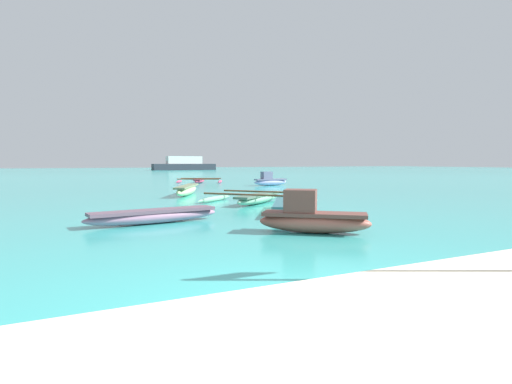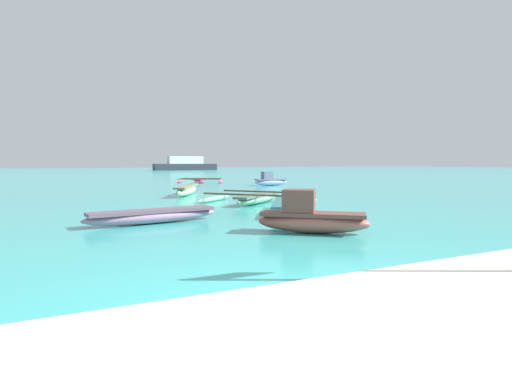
% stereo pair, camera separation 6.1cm
% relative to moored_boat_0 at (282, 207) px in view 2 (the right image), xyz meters
% --- Properties ---
extents(ground_plane, '(240.00, 240.00, 0.00)m').
position_rel_moored_boat_0_xyz_m(ground_plane, '(-3.63, -7.43, -0.20)').
color(ground_plane, '#38ADA8').
extents(moored_boat_0, '(2.20, 3.14, 0.35)m').
position_rel_moored_boat_0_xyz_m(moored_boat_0, '(0.00, 0.00, 0.00)').
color(moored_boat_0, teal).
rests_on(moored_boat_0, ground_plane).
extents(moored_boat_1, '(4.48, 4.63, 0.41)m').
position_rel_moored_boat_0_xyz_m(moored_boat_1, '(0.62, 2.89, -0.01)').
color(moored_boat_1, '#79B18F').
rests_on(moored_boat_1, ground_plane).
extents(moored_boat_2, '(3.44, 1.05, 0.35)m').
position_rel_moored_boat_0_xyz_m(moored_boat_2, '(-3.90, -0.40, 0.00)').
color(moored_boat_2, '#A27592').
rests_on(moored_boat_2, ground_plane).
extents(moored_boat_3, '(2.20, 3.65, 0.45)m').
position_rel_moored_boat_0_xyz_m(moored_boat_3, '(-0.78, 7.65, 0.06)').
color(moored_boat_3, '#B5D491').
rests_on(moored_boat_3, ground_plane).
extents(moored_boat_4, '(3.72, 3.09, 0.35)m').
position_rel_moored_boat_0_xyz_m(moored_boat_4, '(3.18, 18.13, -0.04)').
color(moored_boat_4, '#CB4568').
rests_on(moored_boat_4, ground_plane).
extents(moored_boat_5, '(2.49, 0.70, 0.92)m').
position_rel_moored_boat_0_xyz_m(moored_boat_5, '(6.26, 12.77, 0.13)').
color(moored_boat_5, '#A1A3DE').
rests_on(moored_boat_5, ground_plane).
extents(moored_boat_6, '(2.28, 2.00, 0.93)m').
position_rel_moored_boat_0_xyz_m(moored_boat_6, '(-1.11, -3.21, 0.13)').
color(moored_boat_6, '#AB5749').
rests_on(moored_boat_6, ground_plane).
extents(distant_ferry, '(12.50, 2.75, 2.75)m').
position_rel_moored_boat_0_xyz_m(distant_ferry, '(15.90, 68.15, 0.92)').
color(distant_ferry, '#2D333D').
rests_on(distant_ferry, ground_plane).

